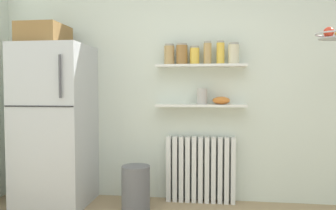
# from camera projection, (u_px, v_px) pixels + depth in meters

# --- Properties ---
(back_wall) EXTENTS (7.04, 0.10, 2.60)m
(back_wall) POSITION_uv_depth(u_px,v_px,m) (200.00, 80.00, 3.64)
(back_wall) COLOR silver
(back_wall) RESTS_ON ground_plane
(refrigerator) EXTENTS (0.70, 0.70, 1.87)m
(refrigerator) POSITION_uv_depth(u_px,v_px,m) (55.00, 121.00, 3.48)
(refrigerator) COLOR #B7BABF
(refrigerator) RESTS_ON ground_plane
(radiator) EXTENTS (0.73, 0.12, 0.70)m
(radiator) POSITION_uv_depth(u_px,v_px,m) (201.00, 169.00, 3.55)
(radiator) COLOR white
(radiator) RESTS_ON ground_plane
(wall_shelf_lower) EXTENTS (0.94, 0.22, 0.02)m
(wall_shelf_lower) POSITION_uv_depth(u_px,v_px,m) (201.00, 105.00, 3.49)
(wall_shelf_lower) COLOR white
(wall_shelf_upper) EXTENTS (0.94, 0.22, 0.02)m
(wall_shelf_upper) POSITION_uv_depth(u_px,v_px,m) (201.00, 66.00, 3.47)
(wall_shelf_upper) COLOR white
(storage_jar_0) EXTENTS (0.11, 0.11, 0.22)m
(storage_jar_0) POSITION_uv_depth(u_px,v_px,m) (169.00, 55.00, 3.51)
(storage_jar_0) COLOR tan
(storage_jar_0) RESTS_ON wall_shelf_upper
(storage_jar_1) EXTENTS (0.12, 0.12, 0.22)m
(storage_jar_1) POSITION_uv_depth(u_px,v_px,m) (182.00, 54.00, 3.49)
(storage_jar_1) COLOR olive
(storage_jar_1) RESTS_ON wall_shelf_upper
(storage_jar_2) EXTENTS (0.10, 0.10, 0.19)m
(storage_jar_2) POSITION_uv_depth(u_px,v_px,m) (195.00, 56.00, 3.48)
(storage_jar_2) COLOR yellow
(storage_jar_2) RESTS_ON wall_shelf_upper
(storage_jar_3) EXTENTS (0.08, 0.08, 0.24)m
(storage_jar_3) POSITION_uv_depth(u_px,v_px,m) (207.00, 53.00, 3.46)
(storage_jar_3) COLOR tan
(storage_jar_3) RESTS_ON wall_shelf_upper
(storage_jar_4) EXTENTS (0.08, 0.08, 0.24)m
(storage_jar_4) POSITION_uv_depth(u_px,v_px,m) (220.00, 53.00, 3.44)
(storage_jar_4) COLOR yellow
(storage_jar_4) RESTS_ON wall_shelf_upper
(storage_jar_5) EXTENTS (0.11, 0.11, 0.22)m
(storage_jar_5) POSITION_uv_depth(u_px,v_px,m) (234.00, 54.00, 3.42)
(storage_jar_5) COLOR beige
(storage_jar_5) RESTS_ON wall_shelf_upper
(vase) EXTENTS (0.11, 0.11, 0.17)m
(vase) POSITION_uv_depth(u_px,v_px,m) (202.00, 96.00, 3.49)
(vase) COLOR #B2ADA8
(vase) RESTS_ON wall_shelf_lower
(shelf_bowl) EXTENTS (0.18, 0.18, 0.08)m
(shelf_bowl) POSITION_uv_depth(u_px,v_px,m) (221.00, 100.00, 3.46)
(shelf_bowl) COLOR orange
(shelf_bowl) RESTS_ON wall_shelf_lower
(trash_bin) EXTENTS (0.28, 0.28, 0.44)m
(trash_bin) POSITION_uv_depth(u_px,v_px,m) (136.00, 188.00, 3.32)
(trash_bin) COLOR slate
(trash_bin) RESTS_ON ground_plane
(hanging_fruit_basket) EXTENTS (0.29, 0.29, 0.10)m
(hanging_fruit_basket) POSITION_uv_depth(u_px,v_px,m) (334.00, 34.00, 2.83)
(hanging_fruit_basket) COLOR #B2B2B7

